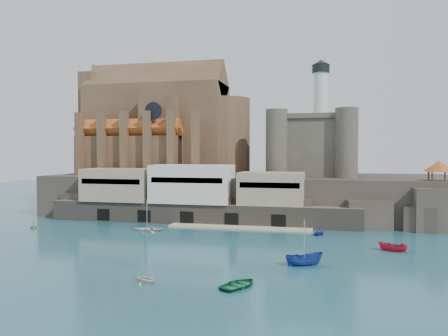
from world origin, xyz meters
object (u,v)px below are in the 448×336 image
Objects in this scene: castle_keep at (312,143)px; boat_1 at (146,282)px; church at (163,129)px; pavilion at (439,167)px; boat_2 at (304,265)px.

castle_keep is 68.02m from boat_1.
church is 7.34× the size of pavilion.
church reaches higher than pavilion.
church is at bearing 44.57° from boat_1.
boat_1 is at bearing -105.66° from castle_keep.
castle_keep reaches higher than boat_1.
castle_keep reaches higher than pavilion.
pavilion is (25.92, -15.08, -5.59)m from castle_keep.
pavilion is at bearing -17.11° from boat_1.
castle_keep is at bearing -1.11° from church.
pavilion is 1.95× the size of boat_1.
boat_1 is 0.60× the size of boat_2.
pavilion is (66.13, -15.85, -9.40)m from church.
boat_2 reaches higher than boat_1.
castle_keep is at bearing -24.29° from boat_2.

